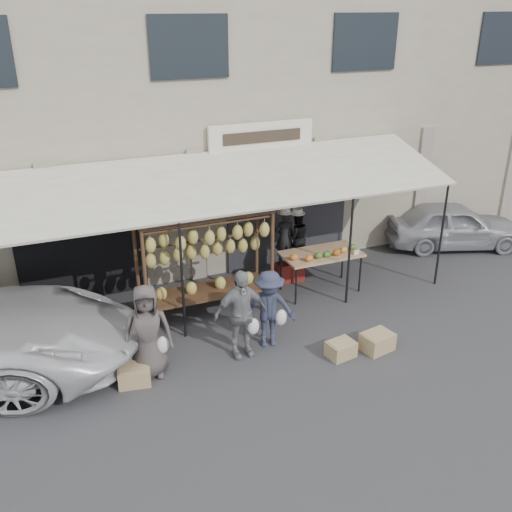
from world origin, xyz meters
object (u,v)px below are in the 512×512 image
at_px(crate_near_b, 377,342).
at_px(crate_far, 134,375).
at_px(vendor_right, 297,237).
at_px(customer_mid, 240,314).
at_px(banana_rack, 205,245).
at_px(sedan, 454,225).
at_px(customer_right, 269,309).
at_px(customer_left, 148,331).
at_px(vendor_left, 284,238).
at_px(crate_near_a, 341,349).
at_px(produce_table, 322,255).

height_order(crate_near_b, crate_far, crate_near_b).
height_order(vendor_right, customer_mid, customer_mid).
relative_size(banana_rack, sedan, 0.75).
distance_m(vendor_right, customer_right, 2.80).
relative_size(customer_left, crate_near_b, 3.03).
relative_size(customer_mid, crate_near_b, 3.00).
relative_size(customer_mid, sedan, 0.48).
relative_size(vendor_right, crate_near_b, 2.17).
height_order(banana_rack, crate_near_b, banana_rack).
xyz_separation_m(vendor_left, crate_near_b, (0.39, -3.18, -0.90)).
height_order(banana_rack, vendor_left, banana_rack).
distance_m(vendor_right, customer_mid, 3.24).
bearing_deg(vendor_left, customer_left, 40.53).
bearing_deg(sedan, crate_near_b, 146.34).
height_order(vendor_right, customer_right, vendor_right).
bearing_deg(crate_near_a, produce_table, 69.71).
bearing_deg(vendor_left, banana_rack, 29.85).
bearing_deg(customer_mid, crate_near_b, -19.56).
height_order(vendor_right, crate_near_b, vendor_right).
distance_m(customer_left, sedan, 8.85).
bearing_deg(vendor_right, crate_near_b, 100.36).
distance_m(vendor_right, customer_left, 4.51).
relative_size(customer_left, crate_far, 3.19).
bearing_deg(produce_table, vendor_left, 125.95).
bearing_deg(customer_left, crate_near_a, -1.94).
bearing_deg(customer_right, banana_rack, 128.07).
height_order(crate_near_a, crate_near_b, crate_near_b).
distance_m(customer_right, sedan, 6.73).
height_order(customer_right, crate_near_b, customer_right).
bearing_deg(customer_right, customer_left, -167.35).
xyz_separation_m(customer_right, crate_near_b, (1.75, -0.91, -0.58)).
height_order(vendor_left, customer_left, vendor_left).
xyz_separation_m(vendor_left, vendor_right, (0.29, -0.02, -0.02)).
bearing_deg(customer_right, produce_table, 49.32).
bearing_deg(banana_rack, customer_mid, -84.87).
bearing_deg(crate_near_b, vendor_right, 91.83).
distance_m(customer_mid, crate_near_a, 1.91).
relative_size(crate_near_b, sedan, 0.16).
distance_m(customer_left, crate_near_a, 3.41).
xyz_separation_m(vendor_left, crate_far, (-3.89, -2.49, -0.91)).
bearing_deg(crate_near_b, banana_rack, 136.87).
height_order(produce_table, customer_mid, customer_mid).
distance_m(banana_rack, customer_right, 1.78).
xyz_separation_m(customer_left, crate_near_b, (3.96, -0.84, -0.67)).
distance_m(vendor_left, crate_near_b, 3.32).
xyz_separation_m(customer_left, customer_mid, (1.63, -0.03, -0.01)).
bearing_deg(customer_right, vendor_left, 69.91).
distance_m(banana_rack, crate_far, 2.81).
height_order(banana_rack, produce_table, banana_rack).
relative_size(banana_rack, crate_near_a, 5.41).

